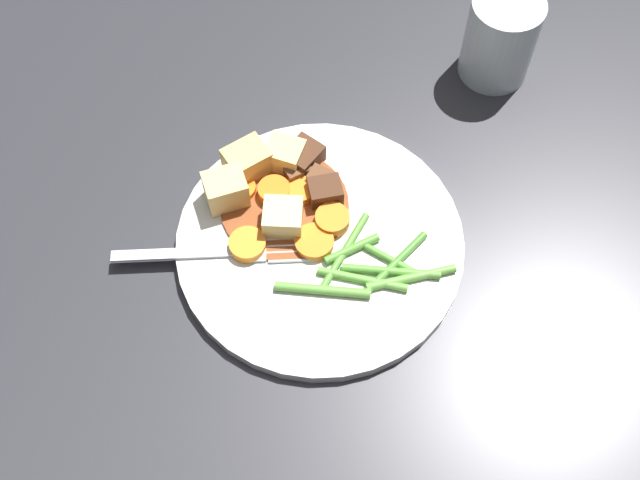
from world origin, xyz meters
TOP-DOWN VIEW (x-y plane):
  - ground_plane at (0.00, 0.00)m, footprint 3.00×3.00m
  - dinner_plate at (0.00, 0.00)m, footprint 0.25×0.25m
  - stew_sauce at (0.05, 0.00)m, footprint 0.11×0.11m
  - carrot_slice_0 at (0.05, -0.02)m, footprint 0.04×0.04m
  - carrot_slice_1 at (0.08, 0.02)m, footprint 0.03×0.03m
  - carrot_slice_2 at (0.04, 0.05)m, footprint 0.03×0.03m
  - carrot_slice_3 at (0.06, -0.00)m, footprint 0.03×0.03m
  - carrot_slice_4 at (0.00, 0.01)m, footprint 0.04×0.04m
  - carrot_slice_5 at (0.01, -0.02)m, footprint 0.04×0.04m
  - potato_chunk_0 at (0.10, -0.00)m, footprint 0.04×0.04m
  - potato_chunk_1 at (0.08, -0.03)m, footprint 0.04×0.04m
  - potato_chunk_2 at (0.09, 0.03)m, footprint 0.04×0.04m
  - potato_chunk_3 at (0.03, 0.01)m, footprint 0.05×0.05m
  - meat_chunk_0 at (0.03, -0.03)m, footprint 0.04×0.04m
  - meat_chunk_1 at (0.04, -0.04)m, footprint 0.03×0.02m
  - meat_chunk_2 at (0.06, -0.03)m, footprint 0.02×0.03m
  - meat_chunk_3 at (0.07, -0.04)m, footprint 0.03×0.04m
  - green_bean_0 at (-0.05, 0.00)m, footprint 0.07×0.05m
  - green_bean_1 at (-0.02, -0.01)m, footprint 0.03×0.08m
  - green_bean_2 at (-0.06, -0.03)m, footprint 0.01×0.08m
  - green_bean_3 at (-0.03, -0.01)m, footprint 0.02×0.05m
  - green_bean_4 at (-0.04, 0.03)m, footprint 0.06×0.06m
  - green_bean_5 at (-0.06, -0.02)m, footprint 0.07×0.06m
  - green_bean_6 at (-0.08, -0.03)m, footprint 0.04×0.07m
  - green_bean_7 at (-0.06, -0.03)m, footprint 0.05×0.02m
  - fork at (0.05, 0.07)m, footprint 0.12×0.15m
  - water_glass at (0.03, -0.26)m, footprint 0.07×0.07m

SIDE VIEW (x-z plane):
  - ground_plane at x=0.00m, z-range 0.00..0.00m
  - dinner_plate at x=0.00m, z-range 0.00..0.01m
  - stew_sauce at x=0.05m, z-range 0.01..0.02m
  - fork at x=0.05m, z-range 0.01..0.02m
  - green_bean_7 at x=-0.06m, z-range 0.01..0.02m
  - green_bean_1 at x=-0.02m, z-range 0.01..0.02m
  - green_bean_2 at x=-0.06m, z-range 0.01..0.02m
  - green_bean_0 at x=-0.05m, z-range 0.01..0.02m
  - green_bean_5 at x=-0.06m, z-range 0.01..0.02m
  - green_bean_6 at x=-0.08m, z-range 0.01..0.02m
  - green_bean_3 at x=-0.03m, z-range 0.01..0.02m
  - green_bean_4 at x=-0.04m, z-range 0.01..0.02m
  - carrot_slice_1 at x=0.08m, z-range 0.01..0.02m
  - carrot_slice_4 at x=0.00m, z-range 0.01..0.02m
  - carrot_slice_2 at x=0.04m, z-range 0.01..0.02m
  - carrot_slice_0 at x=0.05m, z-range 0.01..0.02m
  - carrot_slice_5 at x=0.01m, z-range 0.01..0.02m
  - carrot_slice_3 at x=0.06m, z-range 0.01..0.03m
  - meat_chunk_2 at x=0.06m, z-range 0.01..0.03m
  - meat_chunk_1 at x=0.04m, z-range 0.01..0.03m
  - meat_chunk_0 at x=0.03m, z-range 0.01..0.03m
  - meat_chunk_3 at x=0.07m, z-range 0.01..0.03m
  - potato_chunk_3 at x=0.03m, z-range 0.01..0.04m
  - potato_chunk_1 at x=0.08m, z-range 0.01..0.04m
  - potato_chunk_0 at x=0.10m, z-range 0.01..0.04m
  - potato_chunk_2 at x=0.09m, z-range 0.01..0.04m
  - water_glass at x=0.03m, z-range 0.00..0.09m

